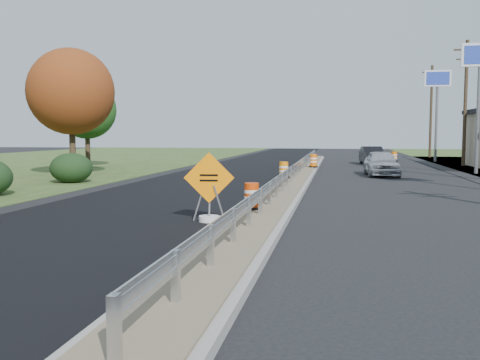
% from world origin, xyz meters
% --- Properties ---
extents(ground, '(140.00, 140.00, 0.00)m').
position_xyz_m(ground, '(0.00, 0.00, 0.00)').
color(ground, black).
rests_on(ground, ground).
extents(milled_overlay, '(7.20, 120.00, 0.01)m').
position_xyz_m(milled_overlay, '(-4.40, 10.00, 0.01)').
color(milled_overlay, black).
rests_on(milled_overlay, ground).
extents(median, '(1.60, 55.00, 0.23)m').
position_xyz_m(median, '(0.00, 8.00, 0.11)').
color(median, gray).
rests_on(median, ground).
extents(guardrail, '(0.10, 46.15, 0.72)m').
position_xyz_m(guardrail, '(0.00, 9.00, 0.73)').
color(guardrail, silver).
rests_on(guardrail, median).
extents(pylon_sign_mid, '(2.20, 0.30, 7.90)m').
position_xyz_m(pylon_sign_mid, '(10.50, 16.00, 6.48)').
color(pylon_sign_mid, slate).
rests_on(pylon_sign_mid, ground).
extents(pylon_sign_north, '(2.20, 0.30, 7.90)m').
position_xyz_m(pylon_sign_north, '(10.50, 30.00, 6.48)').
color(pylon_sign_north, slate).
rests_on(pylon_sign_north, ground).
extents(utility_pole_nmid, '(1.90, 0.26, 9.40)m').
position_xyz_m(utility_pole_nmid, '(11.50, 24.00, 4.93)').
color(utility_pole_nmid, '#473523').
rests_on(utility_pole_nmid, ground).
extents(utility_pole_north, '(1.90, 0.26, 9.40)m').
position_xyz_m(utility_pole_north, '(11.50, 39.00, 4.93)').
color(utility_pole_north, '#473523').
rests_on(utility_pole_north, ground).
extents(hedge_north, '(2.09, 2.09, 1.52)m').
position_xyz_m(hedge_north, '(-11.00, 6.00, 0.76)').
color(hedge_north, black).
rests_on(hedge_north, ground).
extents(tree_near_red, '(4.95, 4.95, 7.35)m').
position_xyz_m(tree_near_red, '(-13.00, 10.00, 4.86)').
color(tree_near_red, '#473523').
rests_on(tree_near_red, ground).
extents(tree_near_back, '(4.29, 4.29, 6.37)m').
position_xyz_m(tree_near_back, '(-16.00, 18.00, 4.21)').
color(tree_near_back, '#473523').
rests_on(tree_near_back, ground).
extents(caution_sign, '(1.41, 0.59, 1.95)m').
position_xyz_m(caution_sign, '(-1.41, -4.29, 0.50)').
color(caution_sign, white).
rests_on(caution_sign, ground).
extents(barrel_median_near, '(0.54, 0.54, 0.79)m').
position_xyz_m(barrel_median_near, '(-0.38, -3.18, 0.61)').
color(barrel_median_near, black).
rests_on(barrel_median_near, median).
extents(barrel_median_mid, '(0.56, 0.56, 0.82)m').
position_xyz_m(barrel_median_mid, '(-0.55, 8.19, 0.62)').
color(barrel_median_mid, black).
rests_on(barrel_median_mid, median).
extents(barrel_median_far, '(0.59, 0.59, 0.87)m').
position_xyz_m(barrel_median_far, '(0.55, 17.16, 0.65)').
color(barrel_median_far, black).
rests_on(barrel_median_far, median).
extents(barrel_shoulder_far, '(0.61, 0.61, 0.89)m').
position_xyz_m(barrel_shoulder_far, '(7.00, 29.60, 0.43)').
color(barrel_shoulder_far, black).
rests_on(barrel_shoulder_far, ground).
extents(car_silver, '(2.03, 4.53, 1.51)m').
position_xyz_m(car_silver, '(4.66, 13.50, 0.76)').
color(car_silver, silver).
rests_on(car_silver, ground).
extents(car_dark_mid, '(1.97, 4.50, 1.44)m').
position_xyz_m(car_dark_mid, '(4.86, 25.35, 0.72)').
color(car_dark_mid, black).
rests_on(car_dark_mid, ground).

